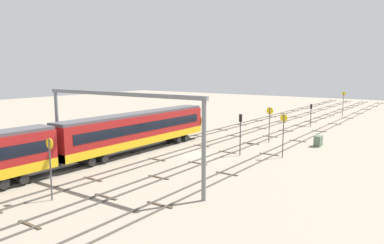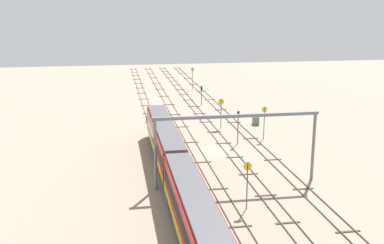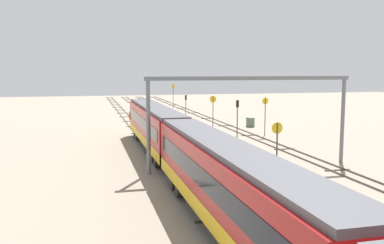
# 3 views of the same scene
# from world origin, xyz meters

# --- Properties ---
(ground_plane) EXTENTS (203.15, 203.15, 0.00)m
(ground_plane) POSITION_xyz_m (0.00, 0.00, 0.00)
(ground_plane) COLOR gray
(track_near_foreground) EXTENTS (187.15, 2.40, 0.16)m
(track_near_foreground) POSITION_xyz_m (0.00, -7.13, 0.07)
(track_near_foreground) COLOR #59544C
(track_near_foreground) RESTS_ON ground
(track_second_near) EXTENTS (187.15, 2.40, 0.16)m
(track_second_near) POSITION_xyz_m (0.00, -2.38, 0.07)
(track_second_near) COLOR #59544C
(track_second_near) RESTS_ON ground
(track_middle) EXTENTS (187.15, 2.40, 0.16)m
(track_middle) POSITION_xyz_m (-0.00, 2.38, 0.07)
(track_middle) COLOR #59544C
(track_middle) RESTS_ON ground
(track_with_train) EXTENTS (187.15, 2.40, 0.16)m
(track_with_train) POSITION_xyz_m (0.00, 7.13, 0.07)
(track_with_train) COLOR #59544C
(track_with_train) RESTS_ON ground
(overhead_gantry) EXTENTS (0.40, 19.15, 8.30)m
(overhead_gantry) POSITION_xyz_m (-12.78, -0.04, 6.32)
(overhead_gantry) COLOR slate
(overhead_gantry) RESTS_ON ground
(speed_sign_near_foreground) EXTENTS (0.14, 0.85, 5.01)m
(speed_sign_near_foreground) POSITION_xyz_m (-19.59, 0.63, 3.20)
(speed_sign_near_foreground) COLOR #4C4C51
(speed_sign_near_foreground) RESTS_ON ground
(speed_sign_mid_trackside) EXTENTS (0.14, 1.00, 5.02)m
(speed_sign_mid_trackside) POSITION_xyz_m (12.37, -4.04, 3.34)
(speed_sign_mid_trackside) COLOR #4C4C51
(speed_sign_mid_trackside) RESTS_ON ground
(speed_sign_far_trackside) EXTENTS (0.14, 0.88, 5.16)m
(speed_sign_far_trackside) POSITION_xyz_m (4.66, -9.05, 3.32)
(speed_sign_far_trackside) COLOR #4C4C51
(speed_sign_far_trackside) RESTS_ON ground
(speed_sign_distant_end) EXTENTS (0.14, 0.85, 5.47)m
(speed_sign_distant_end) POSITION_xyz_m (49.48, -5.48, 3.46)
(speed_sign_distant_end) COLOR #4C4C51
(speed_sign_distant_end) RESTS_ON ground
(signal_light_trackside_approach) EXTENTS (0.31, 0.32, 4.07)m
(signal_light_trackside_approach) POSITION_xyz_m (30.87, -4.18, 2.69)
(signal_light_trackside_approach) COLOR #4C4C51
(signal_light_trackside_approach) RESTS_ON ground
(signal_light_trackside_departure) EXTENTS (0.31, 0.32, 5.02)m
(signal_light_trackside_departure) POSITION_xyz_m (2.81, -4.41, 3.26)
(signal_light_trackside_departure) COLOR #4C4C51
(signal_light_trackside_departure) RESTS_ON ground
(relay_cabinet) EXTENTS (1.42, 0.86, 1.44)m
(relay_cabinet) POSITION_xyz_m (13.69, -10.56, 0.72)
(relay_cabinet) COLOR #597259
(relay_cabinet) RESTS_ON ground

